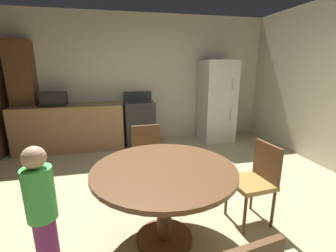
{
  "coord_description": "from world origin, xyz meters",
  "views": [
    {
      "loc": [
        -0.62,
        -2.31,
        1.65
      ],
      "look_at": [
        0.13,
        1.04,
        0.75
      ],
      "focal_mm": 24.81,
      "sensor_mm": 36.0,
      "label": 1
    }
  ],
  "objects_px": {
    "oven_range": "(140,123)",
    "chair_east": "(256,178)",
    "person_child": "(42,209)",
    "refrigerator": "(217,101)",
    "microwave": "(54,99)",
    "dining_table": "(164,183)",
    "chair_north": "(147,154)"
  },
  "relations": [
    {
      "from": "oven_range",
      "to": "chair_east",
      "type": "height_order",
      "value": "oven_range"
    },
    {
      "from": "chair_east",
      "to": "person_child",
      "type": "relative_size",
      "value": 0.8
    },
    {
      "from": "chair_east",
      "to": "person_child",
      "type": "height_order",
      "value": "person_child"
    },
    {
      "from": "chair_east",
      "to": "oven_range",
      "type": "bearing_deg",
      "value": -76.56
    },
    {
      "from": "refrigerator",
      "to": "chair_east",
      "type": "xyz_separation_m",
      "value": [
        -0.76,
        -2.76,
        -0.38
      ]
    },
    {
      "from": "refrigerator",
      "to": "chair_east",
      "type": "relative_size",
      "value": 2.02
    },
    {
      "from": "microwave",
      "to": "dining_table",
      "type": "distance_m",
      "value": 3.32
    },
    {
      "from": "refrigerator",
      "to": "chair_north",
      "type": "xyz_separation_m",
      "value": [
        -1.8,
        -1.83,
        -0.38
      ]
    },
    {
      "from": "chair_north",
      "to": "chair_east",
      "type": "height_order",
      "value": "same"
    },
    {
      "from": "person_child",
      "to": "microwave",
      "type": "bearing_deg",
      "value": 92.11
    },
    {
      "from": "microwave",
      "to": "dining_table",
      "type": "bearing_deg",
      "value": -61.91
    },
    {
      "from": "refrigerator",
      "to": "chair_east",
      "type": "bearing_deg",
      "value": -105.43
    },
    {
      "from": "oven_range",
      "to": "chair_east",
      "type": "xyz_separation_m",
      "value": [
        0.94,
        -2.82,
        0.03
      ]
    },
    {
      "from": "refrigerator",
      "to": "dining_table",
      "type": "bearing_deg",
      "value": -121.92
    },
    {
      "from": "oven_range",
      "to": "person_child",
      "type": "distance_m",
      "value": 3.23
    },
    {
      "from": "chair_north",
      "to": "chair_east",
      "type": "bearing_deg",
      "value": 47.01
    },
    {
      "from": "microwave",
      "to": "chair_east",
      "type": "relative_size",
      "value": 0.51
    },
    {
      "from": "oven_range",
      "to": "chair_east",
      "type": "bearing_deg",
      "value": -71.48
    },
    {
      "from": "chair_north",
      "to": "person_child",
      "type": "distance_m",
      "value": 1.52
    },
    {
      "from": "refrigerator",
      "to": "microwave",
      "type": "xyz_separation_m",
      "value": [
        -3.33,
        0.05,
        0.15
      ]
    },
    {
      "from": "dining_table",
      "to": "microwave",
      "type": "bearing_deg",
      "value": 118.09
    },
    {
      "from": "microwave",
      "to": "chair_east",
      "type": "height_order",
      "value": "microwave"
    },
    {
      "from": "dining_table",
      "to": "person_child",
      "type": "relative_size",
      "value": 1.2
    },
    {
      "from": "chair_north",
      "to": "person_child",
      "type": "xyz_separation_m",
      "value": [
        -0.97,
        -1.16,
        0.08
      ]
    },
    {
      "from": "microwave",
      "to": "chair_east",
      "type": "distance_m",
      "value": 3.84
    },
    {
      "from": "dining_table",
      "to": "person_child",
      "type": "height_order",
      "value": "person_child"
    },
    {
      "from": "oven_range",
      "to": "refrigerator",
      "type": "relative_size",
      "value": 0.62
    },
    {
      "from": "oven_range",
      "to": "chair_north",
      "type": "distance_m",
      "value": 1.89
    },
    {
      "from": "refrigerator",
      "to": "person_child",
      "type": "xyz_separation_m",
      "value": [
        -2.77,
        -3.0,
        -0.3
      ]
    },
    {
      "from": "refrigerator",
      "to": "dining_table",
      "type": "relative_size",
      "value": 1.35
    },
    {
      "from": "microwave",
      "to": "chair_east",
      "type": "bearing_deg",
      "value": -47.66
    },
    {
      "from": "microwave",
      "to": "person_child",
      "type": "bearing_deg",
      "value": -79.65
    }
  ]
}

